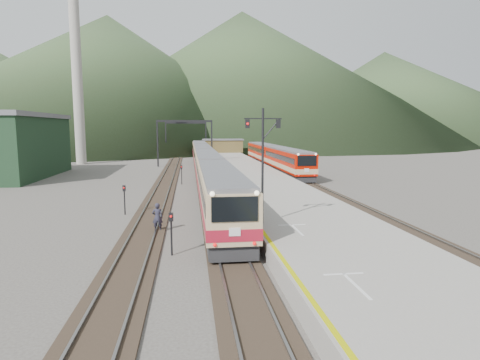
{
  "coord_description": "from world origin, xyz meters",
  "views": [
    {
      "loc": [
        -2.07,
        -15.13,
        6.63
      ],
      "look_at": [
        2.38,
        20.16,
        2.0
      ],
      "focal_mm": 30.0,
      "sensor_mm": 36.0,
      "label": 1
    }
  ],
  "objects": [
    {
      "name": "short_signal_a",
      "position": [
        -3.08,
        5.48,
        1.46
      ],
      "size": [
        0.23,
        0.18,
        2.27
      ],
      "color": "black",
      "rests_on": "ground"
    },
    {
      "name": "ground",
      "position": [
        0.0,
        0.0,
        0.0
      ],
      "size": [
        400.0,
        400.0,
        0.0
      ],
      "primitive_type": "plane",
      "color": "#47423D",
      "rests_on": "ground"
    },
    {
      "name": "platform",
      "position": [
        5.6,
        38.0,
        0.5
      ],
      "size": [
        8.0,
        100.0,
        1.0
      ],
      "primitive_type": "cube",
      "color": "gray",
      "rests_on": "ground"
    },
    {
      "name": "track_second",
      "position": [
        11.5,
        40.0,
        0.07
      ],
      "size": [
        2.6,
        200.0,
        0.23
      ],
      "color": "black",
      "rests_on": "ground"
    },
    {
      "name": "track_main",
      "position": [
        0.0,
        40.0,
        0.07
      ],
      "size": [
        2.6,
        200.0,
        0.23
      ],
      "color": "black",
      "rests_on": "ground"
    },
    {
      "name": "gantry_far",
      "position": [
        -2.85,
        80.0,
        5.59
      ],
      "size": [
        9.55,
        0.25,
        8.0
      ],
      "color": "black",
      "rests_on": "ground"
    },
    {
      "name": "main_train",
      "position": [
        0.0,
        40.46,
        1.88
      ],
      "size": [
        2.71,
        74.32,
        3.31
      ],
      "color": "tan",
      "rests_on": "track_main"
    },
    {
      "name": "hill_b",
      "position": [
        30.0,
        230.0,
        37.5
      ],
      "size": [
        220.0,
        220.0,
        75.0
      ],
      "primitive_type": "cone",
      "color": "#304422",
      "rests_on": "ground"
    },
    {
      "name": "signal_mast",
      "position": [
        2.16,
        7.85,
        5.13
      ],
      "size": [
        2.2,
        0.23,
        6.76
      ],
      "color": "black",
      "rests_on": "platform"
    },
    {
      "name": "short_signal_c",
      "position": [
        -7.09,
        16.03,
        1.46
      ],
      "size": [
        0.22,
        0.16,
        2.27
      ],
      "color": "black",
      "rests_on": "ground"
    },
    {
      "name": "hill_a",
      "position": [
        -40.0,
        190.0,
        30.0
      ],
      "size": [
        180.0,
        180.0,
        60.0
      ],
      "primitive_type": "cone",
      "color": "#304422",
      "rests_on": "ground"
    },
    {
      "name": "second_train",
      "position": [
        11.5,
        48.97,
        1.92
      ],
      "size": [
        2.77,
        37.73,
        3.38
      ],
      "color": "#B01201",
      "rests_on": "track_second"
    },
    {
      "name": "smokestack",
      "position": [
        -22.0,
        62.0,
        15.0
      ],
      "size": [
        1.8,
        1.8,
        30.0
      ],
      "primitive_type": "cylinder",
      "color": "#9E998E",
      "rests_on": "ground"
    },
    {
      "name": "station_shed",
      "position": [
        5.6,
        78.0,
        2.57
      ],
      "size": [
        9.4,
        4.4,
        3.1
      ],
      "color": "brown",
      "rests_on": "platform"
    },
    {
      "name": "hill_c",
      "position": [
        110.0,
        210.0,
        25.0
      ],
      "size": [
        160.0,
        160.0,
        50.0
      ],
      "primitive_type": "cone",
      "color": "#304422",
      "rests_on": "ground"
    },
    {
      "name": "worker",
      "position": [
        -4.18,
        10.52,
        0.93
      ],
      "size": [
        0.72,
        0.51,
        1.87
      ],
      "primitive_type": "imported",
      "rotation": [
        0.0,
        0.0,
        3.05
      ],
      "color": "#242433",
      "rests_on": "ground"
    },
    {
      "name": "short_signal_b",
      "position": [
        -3.05,
        32.25,
        1.46
      ],
      "size": [
        0.22,
        0.16,
        2.27
      ],
      "color": "black",
      "rests_on": "ground"
    },
    {
      "name": "gantry_near",
      "position": [
        -2.85,
        55.0,
        5.59
      ],
      "size": [
        9.55,
        0.25,
        8.0
      ],
      "color": "black",
      "rests_on": "ground"
    },
    {
      "name": "track_far",
      "position": [
        -5.0,
        40.0,
        0.07
      ],
      "size": [
        2.6,
        200.0,
        0.23
      ],
      "color": "black",
      "rests_on": "ground"
    }
  ]
}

